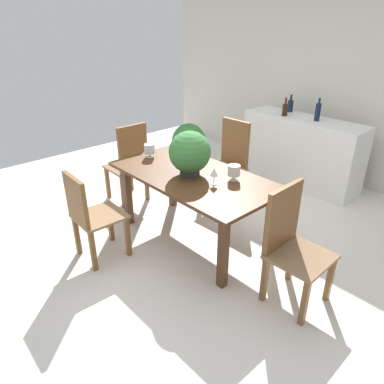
# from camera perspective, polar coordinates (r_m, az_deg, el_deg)

# --- Properties ---
(ground_plane) EXTENTS (7.04, 7.04, 0.00)m
(ground_plane) POSITION_cam_1_polar(r_m,az_deg,el_deg) (4.03, 1.32, -6.71)
(ground_plane) COLOR silver
(back_wall) EXTENTS (6.40, 0.10, 2.60)m
(back_wall) POSITION_cam_1_polar(r_m,az_deg,el_deg) (5.58, 21.98, 15.24)
(back_wall) COLOR beige
(back_wall) RESTS_ON ground
(dining_table) EXTENTS (1.75, 0.92, 0.76)m
(dining_table) POSITION_cam_1_polar(r_m,az_deg,el_deg) (3.64, 0.19, 1.35)
(dining_table) COLOR #4C2D19
(dining_table) RESTS_ON ground
(chair_foot_end) EXTENTS (0.46, 0.49, 1.01)m
(chair_foot_end) POSITION_cam_1_polar(r_m,az_deg,el_deg) (3.04, 15.48, -7.39)
(chair_foot_end) COLOR brown
(chair_foot_end) RESTS_ON ground
(chair_far_left) EXTENTS (0.47, 0.49, 1.04)m
(chair_far_left) POSITION_cam_1_polar(r_m,az_deg,el_deg) (4.59, 5.97, 5.34)
(chair_far_left) COLOR brown
(chair_far_left) RESTS_ON ground
(chair_head_end) EXTENTS (0.47, 0.44, 1.04)m
(chair_head_end) POSITION_cam_1_polar(r_m,az_deg,el_deg) (4.55, -9.92, 4.85)
(chair_head_end) COLOR brown
(chair_head_end) RESTS_ON ground
(chair_near_left) EXTENTS (0.45, 0.46, 0.92)m
(chair_near_left) POSITION_cam_1_polar(r_m,az_deg,el_deg) (3.53, -16.02, -3.29)
(chair_near_left) COLOR brown
(chair_near_left) RESTS_ON ground
(flower_centerpiece) EXTENTS (0.42, 0.42, 0.45)m
(flower_centerpiece) POSITION_cam_1_polar(r_m,az_deg,el_deg) (3.51, -0.35, 6.26)
(flower_centerpiece) COLOR #333338
(flower_centerpiece) RESTS_ON dining_table
(crystal_vase_left) EXTENTS (0.09, 0.09, 0.18)m
(crystal_vase_left) POSITION_cam_1_polar(r_m,az_deg,el_deg) (3.91, 0.94, 6.40)
(crystal_vase_left) COLOR silver
(crystal_vase_left) RESTS_ON dining_table
(crystal_vase_center_near) EXTENTS (0.12, 0.12, 0.15)m
(crystal_vase_center_near) POSITION_cam_1_polar(r_m,az_deg,el_deg) (4.06, -6.80, 6.81)
(crystal_vase_center_near) COLOR silver
(crystal_vase_center_near) RESTS_ON dining_table
(crystal_vase_right) EXTENTS (0.12, 0.12, 0.16)m
(crystal_vase_right) POSITION_cam_1_polar(r_m,az_deg,el_deg) (3.45, 6.72, 3.35)
(crystal_vase_right) COLOR silver
(crystal_vase_right) RESTS_ON dining_table
(wine_glass) EXTENTS (0.07, 0.07, 0.17)m
(wine_glass) POSITION_cam_1_polar(r_m,az_deg,el_deg) (3.34, 3.56, 3.12)
(wine_glass) COLOR silver
(wine_glass) RESTS_ON dining_table
(kitchen_counter) EXTENTS (1.69, 0.51, 0.95)m
(kitchen_counter) POSITION_cam_1_polar(r_m,az_deg,el_deg) (5.33, 16.93, 6.28)
(kitchen_counter) COLOR white
(kitchen_counter) RESTS_ON ground
(wine_bottle_clear) EXTENTS (0.07, 0.07, 0.30)m
(wine_bottle_clear) POSITION_cam_1_polar(r_m,az_deg,el_deg) (5.08, 19.43, 11.99)
(wine_bottle_clear) COLOR #0F1E38
(wine_bottle_clear) RESTS_ON kitchen_counter
(wine_bottle_tall) EXTENTS (0.08, 0.08, 0.24)m
(wine_bottle_tall) POSITION_cam_1_polar(r_m,az_deg,el_deg) (5.48, 15.40, 13.15)
(wine_bottle_tall) COLOR #0F1E38
(wine_bottle_tall) RESTS_ON kitchen_counter
(wine_bottle_green) EXTENTS (0.08, 0.08, 0.25)m
(wine_bottle_green) POSITION_cam_1_polar(r_m,az_deg,el_deg) (5.23, 14.62, 12.64)
(wine_bottle_green) COLOR black
(wine_bottle_green) RESTS_ON kitchen_counter
(potted_plant_floor) EXTENTS (0.54, 0.54, 0.70)m
(potted_plant_floor) POSITION_cam_1_polar(r_m,az_deg,el_deg) (5.70, -0.54, 7.76)
(potted_plant_floor) COLOR #9E9384
(potted_plant_floor) RESTS_ON ground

